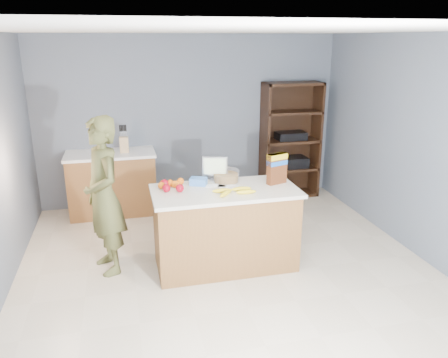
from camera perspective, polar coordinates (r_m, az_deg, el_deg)
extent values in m
cube|color=beige|center=(4.76, 1.02, -12.81)|extent=(4.50, 5.00, 0.02)
cube|color=slate|center=(6.65, -4.43, 7.62)|extent=(4.50, 0.02, 2.50)
cube|color=slate|center=(2.15, 19.12, -16.62)|extent=(4.50, 0.02, 2.50)
cube|color=slate|center=(5.29, 25.46, 3.22)|extent=(0.02, 5.00, 2.50)
cube|color=white|center=(4.09, 1.23, 18.85)|extent=(4.50, 5.00, 0.02)
cube|color=brown|center=(4.82, 0.14, -6.64)|extent=(1.50, 0.70, 0.86)
cube|color=silver|center=(4.65, 0.15, -1.59)|extent=(1.56, 0.76, 0.04)
cube|color=black|center=(4.99, 0.14, -10.61)|extent=(1.46, 0.66, 0.10)
cube|color=brown|center=(6.48, -14.34, -0.67)|extent=(1.20, 0.60, 0.86)
cube|color=white|center=(6.35, -14.65, 3.18)|extent=(1.24, 0.62, 0.04)
cube|color=black|center=(7.11, 8.13, 5.29)|extent=(0.90, 0.04, 1.80)
cube|color=black|center=(6.80, 5.30, 4.81)|extent=(0.04, 0.40, 1.80)
cube|color=black|center=(7.12, 11.90, 5.10)|extent=(0.04, 0.40, 1.80)
cube|color=black|center=(7.19, 8.35, -1.88)|extent=(0.90, 0.40, 0.04)
cube|color=black|center=(7.06, 8.51, 1.41)|extent=(0.90, 0.40, 0.04)
cube|color=black|center=(6.95, 8.67, 4.97)|extent=(0.90, 0.40, 0.04)
cube|color=black|center=(6.86, 8.85, 8.63)|extent=(0.90, 0.40, 0.04)
cube|color=black|center=(6.81, 9.03, 12.20)|extent=(0.90, 0.40, 0.04)
cube|color=black|center=(7.03, 8.54, 2.19)|extent=(0.55, 0.32, 0.16)
cube|color=black|center=(6.93, 8.71, 5.61)|extent=(0.45, 0.30, 0.12)
imported|color=#4F522A|center=(4.76, -15.42, -2.21)|extent=(0.59, 0.72, 1.70)
cube|color=tan|center=(6.30, -12.93, 4.40)|extent=(0.12, 0.10, 0.22)
cylinder|color=black|center=(6.26, -13.39, 5.75)|extent=(0.02, 0.02, 0.09)
cylinder|color=black|center=(6.26, -13.21, 5.77)|extent=(0.02, 0.02, 0.09)
cylinder|color=black|center=(6.26, -13.02, 5.78)|extent=(0.02, 0.02, 0.09)
cylinder|color=black|center=(6.26, -12.84, 5.79)|extent=(0.02, 0.02, 0.09)
cylinder|color=black|center=(6.26, -12.66, 5.81)|extent=(0.02, 0.02, 0.09)
cube|color=white|center=(4.75, -1.15, -0.89)|extent=(0.23, 0.13, 0.00)
cube|color=white|center=(4.75, 0.58, -0.91)|extent=(0.25, 0.19, 0.00)
ellipsoid|color=yellow|center=(4.53, -0.22, -1.53)|extent=(0.22, 0.06, 0.05)
ellipsoid|color=yellow|center=(4.45, 0.21, -1.90)|extent=(0.18, 0.19, 0.05)
ellipsoid|color=yellow|center=(4.59, 2.29, -1.29)|extent=(0.22, 0.05, 0.05)
ellipsoid|color=yellow|center=(4.50, 2.90, -1.69)|extent=(0.22, 0.05, 0.05)
sphere|color=maroon|center=(4.74, -7.77, -0.57)|extent=(0.09, 0.09, 0.09)
sphere|color=maroon|center=(4.57, -5.78, -1.21)|extent=(0.09, 0.09, 0.09)
sphere|color=maroon|center=(4.59, -7.54, -1.19)|extent=(0.09, 0.09, 0.09)
sphere|color=orange|center=(4.70, -8.19, -0.84)|extent=(0.07, 0.07, 0.07)
sphere|color=orange|center=(4.77, -7.06, -0.51)|extent=(0.07, 0.07, 0.07)
sphere|color=orange|center=(4.72, -6.49, -0.68)|extent=(0.07, 0.07, 0.07)
sphere|color=orange|center=(4.81, -5.70, -0.29)|extent=(0.07, 0.07, 0.07)
sphere|color=orange|center=(4.77, -7.93, -0.54)|extent=(0.07, 0.07, 0.07)
sphere|color=orange|center=(4.72, -6.24, -0.66)|extent=(0.07, 0.07, 0.07)
cube|color=blue|center=(4.78, -3.37, -0.31)|extent=(0.21, 0.18, 0.08)
cylinder|color=#267219|center=(4.89, 0.27, 0.21)|extent=(0.27, 0.27, 0.09)
cylinder|color=white|center=(4.89, 0.27, 0.43)|extent=(0.30, 0.30, 0.13)
cylinder|color=silver|center=(4.93, -1.19, -0.14)|extent=(0.12, 0.12, 0.01)
cylinder|color=silver|center=(4.92, -1.19, 0.20)|extent=(0.02, 0.02, 0.05)
cube|color=silver|center=(4.88, -1.20, 1.71)|extent=(0.28, 0.12, 0.22)
cube|color=yellow|center=(4.86, -1.22, 1.65)|extent=(0.23, 0.07, 0.18)
cube|color=#592B14|center=(4.82, 6.93, 1.33)|extent=(0.24, 0.15, 0.34)
cube|color=yellow|center=(4.78, 6.99, 2.93)|extent=(0.24, 0.15, 0.06)
cube|color=blue|center=(4.80, 6.96, 2.13)|extent=(0.24, 0.15, 0.05)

